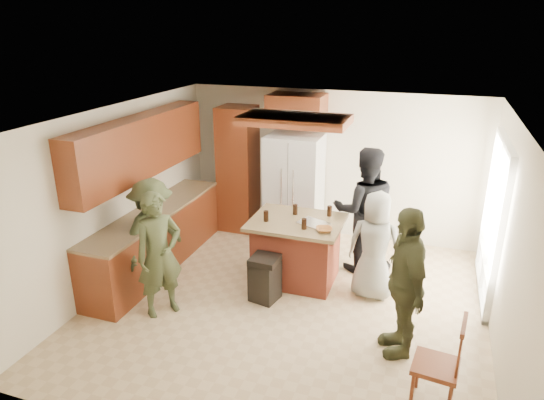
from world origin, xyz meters
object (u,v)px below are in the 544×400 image
(person_counter, at_px, (153,236))
(spindle_chair, at_px, (438,366))
(person_behind_right, at_px, (375,246))
(person_side_right, at_px, (405,282))
(kitchen_island, at_px, (296,250))
(person_front_left, at_px, (159,255))
(refrigerator, at_px, (294,188))
(trash_bin, at_px, (265,278))
(person_behind_left, at_px, (364,210))

(person_counter, height_order, spindle_chair, person_counter)
(person_behind_right, relative_size, person_counter, 0.93)
(person_side_right, height_order, spindle_chair, person_side_right)
(person_behind_right, distance_m, person_side_right, 1.18)
(person_side_right, distance_m, spindle_chair, 0.96)
(person_side_right, xyz_separation_m, kitchen_island, (-1.56, 1.17, -0.40))
(person_front_left, height_order, refrigerator, refrigerator)
(person_counter, height_order, kitchen_island, person_counter)
(person_side_right, distance_m, kitchen_island, 1.99)
(kitchen_island, xyz_separation_m, trash_bin, (-0.24, -0.65, -0.16))
(person_front_left, xyz_separation_m, person_counter, (-0.40, 0.49, -0.01))
(person_behind_left, bearing_deg, kitchen_island, 21.19)
(person_behind_right, relative_size, trash_bin, 2.38)
(person_counter, relative_size, trash_bin, 2.55)
(person_front_left, relative_size, person_behind_right, 1.09)
(person_counter, bearing_deg, spindle_chair, -97.51)
(person_counter, relative_size, spindle_chair, 1.62)
(person_counter, bearing_deg, trash_bin, -73.93)
(trash_bin, height_order, spindle_chair, spindle_chair)
(person_behind_right, xyz_separation_m, trash_bin, (-1.35, -0.57, -0.43))
(person_front_left, bearing_deg, kitchen_island, -8.61)
(person_counter, xyz_separation_m, refrigerator, (1.32, 2.29, 0.10))
(person_front_left, height_order, spindle_chair, person_front_left)
(person_behind_left, distance_m, refrigerator, 1.52)
(person_side_right, bearing_deg, person_front_left, -106.03)
(person_counter, bearing_deg, person_behind_right, -66.62)
(person_front_left, bearing_deg, person_counter, 75.80)
(refrigerator, height_order, trash_bin, refrigerator)
(trash_bin, bearing_deg, kitchen_island, 69.61)
(person_behind_right, height_order, person_counter, person_counter)
(person_behind_right, height_order, kitchen_island, person_behind_right)
(kitchen_island, relative_size, trash_bin, 2.03)
(person_side_right, distance_m, person_counter, 3.36)
(person_front_left, distance_m, trash_bin, 1.43)
(kitchen_island, bearing_deg, person_front_left, -135.58)
(person_front_left, xyz_separation_m, kitchen_island, (1.38, 1.36, -0.34))
(person_counter, bearing_deg, person_behind_left, -51.82)
(refrigerator, bearing_deg, trash_bin, -83.98)
(refrigerator, bearing_deg, person_behind_left, -31.11)
(trash_bin, bearing_deg, person_counter, -172.28)
(person_side_right, bearing_deg, trash_bin, -125.58)
(person_behind_left, distance_m, kitchen_island, 1.16)
(refrigerator, height_order, kitchen_island, refrigerator)
(person_side_right, bearing_deg, person_behind_right, -176.77)
(kitchen_island, bearing_deg, refrigerator, 107.94)
(kitchen_island, distance_m, trash_bin, 0.71)
(person_behind_right, relative_size, spindle_chair, 1.51)
(person_behind_right, xyz_separation_m, person_counter, (-2.89, -0.77, 0.05))
(person_behind_left, xyz_separation_m, person_side_right, (0.72, -1.81, -0.07))
(person_front_left, bearing_deg, person_side_right, -49.35)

